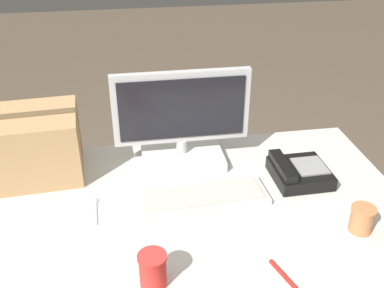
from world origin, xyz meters
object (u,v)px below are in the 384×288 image
Objects in this scene: cardboard_box at (35,144)px; pen_marker at (285,277)px; paper_cup_left at (152,270)px; paper_cup_right at (362,219)px; keyboard at (203,197)px; desk_phone at (298,172)px; spoon at (96,207)px; monitor at (182,127)px.

pen_marker is at bearing -41.80° from cardboard_box.
paper_cup_right is at bearing 9.92° from paper_cup_left.
keyboard is 0.38m from desk_phone.
keyboard is 0.37m from spoon.
paper_cup_right is at bearing -74.63° from desk_phone.
paper_cup_left reaches higher than keyboard.
paper_cup_left is (-0.21, -0.35, 0.04)m from keyboard.
paper_cup_left is at bearing 66.24° from pen_marker.
paper_cup_right reaches higher than keyboard.
paper_cup_right is (0.49, -0.50, -0.10)m from monitor.
monitor is 0.71m from paper_cup_right.
spoon is at bearing -49.67° from cardboard_box.
cardboard_box is at bearing 121.14° from paper_cup_left.
monitor is 0.70m from pen_marker.
monitor is 3.75× the size of pen_marker.
pen_marker is at bearing -130.63° from spoon.
spoon is (-0.16, 0.37, -0.05)m from paper_cup_left.
cardboard_box is at bearing 154.07° from paper_cup_right.
paper_cup_right is at bearing -80.14° from pen_marker.
paper_cup_left reaches higher than spoon.
pen_marker is (-0.30, -0.16, -0.04)m from paper_cup_right.
spoon is at bearing 162.91° from paper_cup_right.
cardboard_box reaches higher than keyboard.
cardboard_box is (-0.95, 0.20, 0.09)m from desk_phone.
paper_cup_right is 1.16m from cardboard_box.
cardboard_box is (-0.55, 0.00, -0.03)m from monitor.
monitor reaches higher than paper_cup_left.
monitor is 4.93× the size of paper_cup_left.
monitor is at bearing -1.09° from pen_marker.
keyboard is at bearing 59.55° from paper_cup_left.
paper_cup_left is 1.18× the size of paper_cup_right.
keyboard reaches higher than spoon.
pen_marker reaches higher than spoon.
paper_cup_right is at bearing -45.41° from monitor.
monitor is 0.65m from paper_cup_left.
cardboard_box is at bearing 167.19° from desk_phone.
paper_cup_right is (0.46, -0.23, 0.03)m from keyboard.
keyboard is 0.65m from cardboard_box.
spoon is (-0.33, -0.25, -0.15)m from monitor.
cardboard_box is 1.00m from pen_marker.
paper_cup_left is 0.41m from spoon.
spoon is (-0.74, -0.05, -0.03)m from desk_phone.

